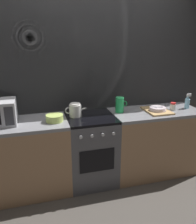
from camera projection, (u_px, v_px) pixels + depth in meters
ground_plane at (91, 179)px, 3.14m from camera, size 8.00×8.00×0.00m
back_wall at (85, 87)px, 3.07m from camera, size 3.60×0.05×2.40m
counter_left at (18, 159)px, 2.77m from camera, size 1.20×0.60×0.90m
stove_unit at (91, 149)px, 3.00m from camera, size 0.60×0.63×0.90m
counter_right at (153, 141)px, 3.23m from camera, size 1.20×0.60×0.90m
kettle at (75, 110)px, 2.85m from camera, size 0.28×0.15×0.17m
mixing_bowl at (55, 118)px, 2.69m from camera, size 0.20×0.20×0.08m
pitcher at (120, 105)px, 3.00m from camera, size 0.16×0.11×0.20m
dish_pile at (157, 110)px, 3.05m from camera, size 0.30×0.40×0.07m
spice_jar at (173, 106)px, 3.10m from camera, size 0.08×0.08×0.10m
spray_bottle at (187, 103)px, 3.18m from camera, size 0.08×0.06×0.20m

